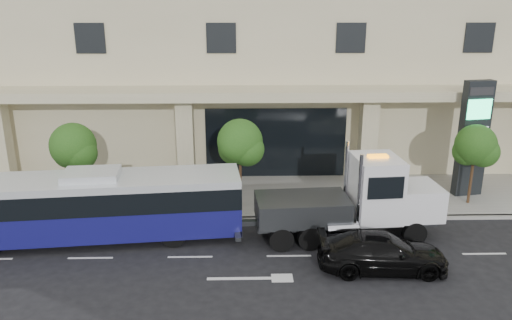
{
  "coord_description": "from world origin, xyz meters",
  "views": [
    {
      "loc": [
        -1.73,
        -19.56,
        9.76
      ],
      "look_at": [
        -1.26,
        2.0,
        2.99
      ],
      "focal_mm": 35.0,
      "sensor_mm": 36.0,
      "label": 1
    }
  ],
  "objects_px": {
    "black_sedan": "(382,252)",
    "signage_pylon": "(473,138)",
    "tow_truck": "(357,201)",
    "city_bus": "(94,205)"
  },
  "relations": [
    {
      "from": "black_sedan",
      "to": "signage_pylon",
      "type": "distance_m",
      "value": 10.14
    },
    {
      "from": "black_sedan",
      "to": "signage_pylon",
      "type": "relative_size",
      "value": 0.82
    },
    {
      "from": "tow_truck",
      "to": "black_sedan",
      "type": "height_order",
      "value": "tow_truck"
    },
    {
      "from": "tow_truck",
      "to": "black_sedan",
      "type": "bearing_deg",
      "value": -85.46
    },
    {
      "from": "city_bus",
      "to": "black_sedan",
      "type": "xyz_separation_m",
      "value": [
        11.63,
        -2.79,
        -0.88
      ]
    },
    {
      "from": "tow_truck",
      "to": "signage_pylon",
      "type": "height_order",
      "value": "signage_pylon"
    },
    {
      "from": "tow_truck",
      "to": "black_sedan",
      "type": "xyz_separation_m",
      "value": [
        0.45,
        -2.8,
        -0.97
      ]
    },
    {
      "from": "tow_truck",
      "to": "signage_pylon",
      "type": "distance_m",
      "value": 8.43
    },
    {
      "from": "tow_truck",
      "to": "signage_pylon",
      "type": "bearing_deg",
      "value": 29.35
    },
    {
      "from": "city_bus",
      "to": "black_sedan",
      "type": "relative_size",
      "value": 2.56
    }
  ]
}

